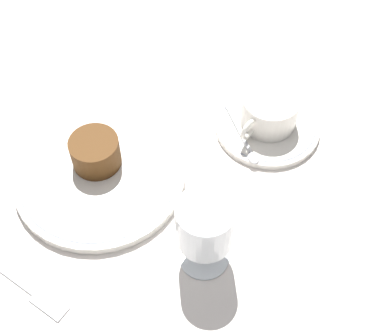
# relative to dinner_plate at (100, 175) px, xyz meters

# --- Properties ---
(ground_plane) EXTENTS (3.00, 3.00, 0.00)m
(ground_plane) POSITION_rel_dinner_plate_xyz_m (-0.02, 0.04, -0.01)
(ground_plane) COLOR white
(dinner_plate) EXTENTS (0.25, 0.25, 0.01)m
(dinner_plate) POSITION_rel_dinner_plate_xyz_m (0.00, 0.00, 0.00)
(dinner_plate) COLOR white
(dinner_plate) RESTS_ON ground_plane
(saucer) EXTENTS (0.16, 0.16, 0.01)m
(saucer) POSITION_rel_dinner_plate_xyz_m (-0.24, 0.13, -0.00)
(saucer) COLOR white
(saucer) RESTS_ON ground_plane
(coffee_cup) EXTENTS (0.11, 0.09, 0.05)m
(coffee_cup) POSITION_rel_dinner_plate_xyz_m (-0.24, 0.12, 0.03)
(coffee_cup) COLOR white
(coffee_cup) RESTS_ON saucer
(spoon) EXTENTS (0.07, 0.11, 0.00)m
(spoon) POSITION_rel_dinner_plate_xyz_m (-0.19, 0.12, 0.00)
(spoon) COLOR silver
(spoon) RESTS_ON saucer
(wine_glass) EXTENTS (0.07, 0.07, 0.12)m
(wine_glass) POSITION_rel_dinner_plate_xyz_m (-0.00, 0.19, 0.07)
(wine_glass) COLOR silver
(wine_glass) RESTS_ON ground_plane
(fork) EXTENTS (0.04, 0.18, 0.01)m
(fork) POSITION_rel_dinner_plate_xyz_m (0.18, 0.05, -0.01)
(fork) COLOR silver
(fork) RESTS_ON ground_plane
(dessert_cake) EXTENTS (0.07, 0.07, 0.05)m
(dessert_cake) POSITION_rel_dinner_plate_xyz_m (-0.01, -0.02, 0.03)
(dessert_cake) COLOR #563314
(dessert_cake) RESTS_ON dinner_plate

